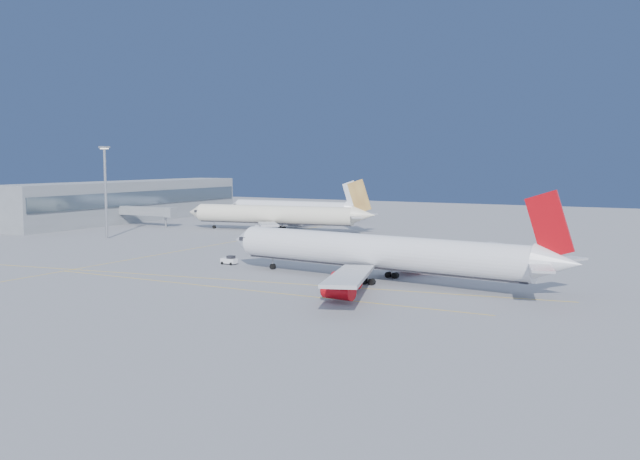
{
  "coord_description": "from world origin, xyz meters",
  "views": [
    {
      "loc": [
        76.27,
        -117.65,
        22.99
      ],
      "look_at": [
        -0.62,
        25.31,
        7.0
      ],
      "focal_mm": 40.0,
      "sensor_mm": 36.0,
      "label": 1
    }
  ],
  "objects": [
    {
      "name": "airliner_etihad",
      "position": [
        -44.91,
        78.98,
        5.21
      ],
      "size": [
        65.55,
        59.99,
        17.13
      ],
      "rotation": [
        0.0,
        0.0,
        0.15
      ],
      "color": "beige",
      "rests_on": "ground"
    },
    {
      "name": "terminal",
      "position": [
        -114.93,
        85.0,
        7.51
      ],
      "size": [
        18.4,
        110.0,
        15.0
      ],
      "color": "gray",
      "rests_on": "ground"
    },
    {
      "name": "pushback_tug",
      "position": [
        -15.2,
        10.13,
        0.92
      ],
      "size": [
        3.62,
        2.33,
        1.99
      ],
      "rotation": [
        0.0,
        0.0,
        -0.05
      ],
      "color": "white",
      "rests_on": "ground"
    },
    {
      "name": "airliner_virgin",
      "position": [
        23.55,
        5.5,
        5.49
      ],
      "size": [
        73.85,
        65.93,
        18.22
      ],
      "rotation": [
        0.0,
        0.0,
        -0.12
      ],
      "color": "white",
      "rests_on": "ground"
    },
    {
      "name": "ground",
      "position": [
        0.0,
        0.0,
        0.0
      ],
      "size": [
        500.0,
        500.0,
        0.0
      ],
      "primitive_type": "plane",
      "color": "slate",
      "rests_on": "ground"
    },
    {
      "name": "jet_bridge",
      "position": [
        -93.11,
        72.0,
        5.17
      ],
      "size": [
        23.6,
        3.6,
        6.9
      ],
      "color": "gray",
      "rests_on": "ground"
    },
    {
      "name": "light_mast",
      "position": [
        -77.35,
        35.73,
        15.91
      ],
      "size": [
        2.33,
        2.33,
        26.96
      ],
      "color": "gray",
      "rests_on": "ground"
    },
    {
      "name": "airliner_third",
      "position": [
        -61.19,
        116.78,
        4.7
      ],
      "size": [
        57.82,
        53.37,
        15.53
      ],
      "rotation": [
        0.0,
        0.0,
        0.03
      ],
      "color": "white",
      "rests_on": "ground"
    },
    {
      "name": "taxiway_lines",
      "position": [
        -14.71,
        6.34,
        0.01
      ],
      "size": [
        118.86,
        140.0,
        0.02
      ],
      "color": "yellow",
      "rests_on": "ground"
    }
  ]
}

